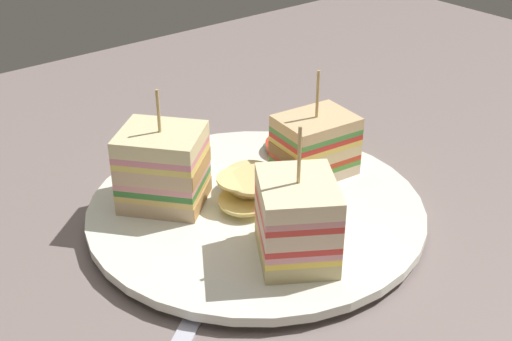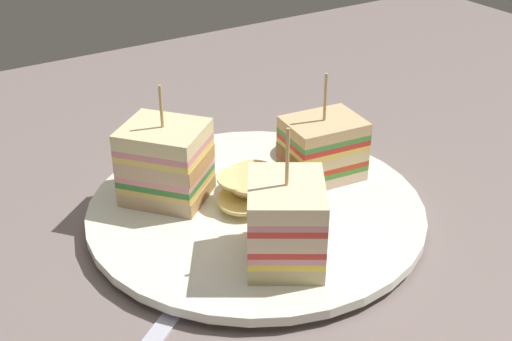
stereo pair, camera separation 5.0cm
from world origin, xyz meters
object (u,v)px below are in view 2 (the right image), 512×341
object	(u,v)px
sandwich_wedge_0	(322,149)
sandwich_wedge_1	(166,163)
chip_pile	(250,186)
sandwich_wedge_2	(286,222)
plate	(256,210)
spoon	(166,318)

from	to	relation	value
sandwich_wedge_0	sandwich_wedge_1	xyz separation A→B (cm)	(-12.04, 3.71, 0.48)
sandwich_wedge_0	chip_pile	world-z (taller)	sandwich_wedge_0
sandwich_wedge_2	plate	bearing A→B (deg)	16.48
sandwich_wedge_1	plate	bearing A→B (deg)	7.22
plate	sandwich_wedge_2	size ratio (longest dim) A/B	2.64
sandwich_wedge_2	chip_pile	world-z (taller)	sandwich_wedge_2
sandwich_wedge_2	spoon	distance (cm)	9.83
plate	sandwich_wedge_2	distance (cm)	7.74
sandwich_wedge_1	spoon	xyz separation A→B (cm)	(-5.82, -11.73, -3.88)
plate	chip_pile	bearing A→B (deg)	106.05
sandwich_wedge_2	chip_pile	bearing A→B (deg)	18.95
sandwich_wedge_0	sandwich_wedge_1	bearing A→B (deg)	-10.81
plate	sandwich_wedge_1	xyz separation A→B (cm)	(-5.14, 4.70, 3.48)
spoon	sandwich_wedge_0	bearing A→B (deg)	-12.18
sandwich_wedge_1	chip_pile	distance (cm)	6.64
sandwich_wedge_0	spoon	xyz separation A→B (cm)	(-17.86, -8.02, -3.40)
plate	sandwich_wedge_2	xyz separation A→B (cm)	(-1.89, -6.71, 3.37)
plate	sandwich_wedge_2	world-z (taller)	sandwich_wedge_2
sandwich_wedge_2	spoon	size ratio (longest dim) A/B	0.78
sandwich_wedge_0	spoon	bearing A→B (deg)	30.49
sandwich_wedge_2	spoon	world-z (taller)	sandwich_wedge_2
sandwich_wedge_1	sandwich_wedge_0	bearing A→B (deg)	32.55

